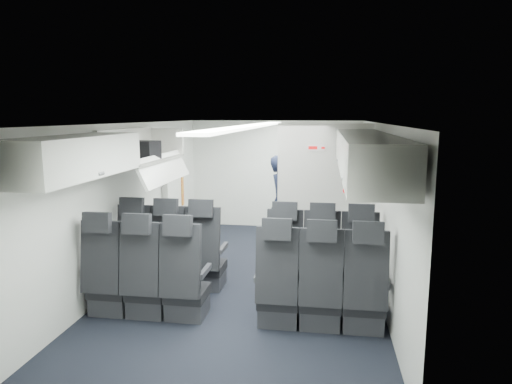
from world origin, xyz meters
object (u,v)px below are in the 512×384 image
(seat_row_front, at_px, (245,261))
(flight_attendant, at_px, (281,202))
(boarding_door, at_px, (174,190))
(carry_on_bag, at_px, (142,151))
(galley_unit, at_px, (323,184))
(seat_row_mid, at_px, (231,287))

(seat_row_front, distance_m, flight_attendant, 2.14)
(boarding_door, relative_size, carry_on_bag, 4.34)
(galley_unit, distance_m, carry_on_bag, 3.96)
(seat_row_mid, bearing_deg, boarding_door, 118.77)
(carry_on_bag, bearing_deg, seat_row_mid, -27.38)
(seat_row_mid, xyz_separation_m, carry_on_bag, (-1.42, 1.10, 1.39))
(flight_attendant, bearing_deg, seat_row_front, 168.73)
(carry_on_bag, bearing_deg, seat_row_front, 2.42)
(boarding_door, bearing_deg, galley_unit, 24.28)
(flight_attendant, bearing_deg, seat_row_mid, 170.80)
(galley_unit, xyz_separation_m, flight_attendant, (-0.70, -1.16, -0.16))
(boarding_door, bearing_deg, flight_attendant, 0.22)
(boarding_door, xyz_separation_m, carry_on_bag, (0.22, -1.89, 0.84))
(seat_row_front, height_order, boarding_door, boarding_door)
(boarding_door, distance_m, carry_on_bag, 2.08)
(boarding_door, height_order, carry_on_bag, carry_on_bag)
(seat_row_mid, xyz_separation_m, galley_unit, (0.95, 4.15, 0.55))
(boarding_door, bearing_deg, seat_row_front, -51.84)
(seat_row_front, relative_size, carry_on_bag, 7.77)
(seat_row_mid, relative_size, boarding_door, 1.79)
(seat_row_mid, xyz_separation_m, flight_attendant, (0.25, 2.99, 0.39))
(seat_row_front, xyz_separation_m, seat_row_mid, (0.00, -0.90, 0.00))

